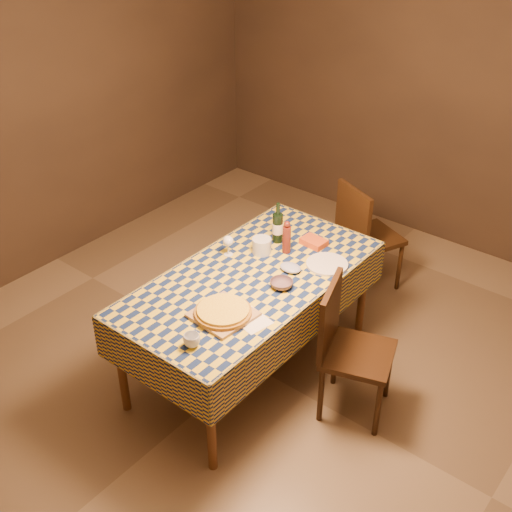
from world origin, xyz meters
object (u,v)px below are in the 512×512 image
cutting_board (223,315)px  chair_far (363,232)px  dining_table (251,286)px  pizza (223,311)px  white_plate (327,264)px  chair_right (346,343)px  bowl (281,284)px  wine_bottle (278,227)px

cutting_board → chair_far: chair_far is taller
dining_table → chair_far: 1.34m
pizza → white_plate: bearing=78.4°
chair_far → chair_right: 1.39m
bowl → dining_table: bearing=-173.7°
dining_table → chair_right: (0.69, 0.08, -0.17)m
white_plate → chair_far: bearing=104.6°
cutting_board → bowl: (0.09, 0.45, 0.01)m
dining_table → cutting_board: 0.46m
wine_bottle → white_plate: 0.46m
cutting_board → bowl: 0.46m
chair_right → chair_far: bearing=116.4°
wine_bottle → bowl: bearing=-50.2°
dining_table → bowl: size_ratio=12.57×
pizza → chair_far: size_ratio=0.39×
white_plate → chair_right: bearing=-41.5°
dining_table → chair_right: 0.72m
dining_table → white_plate: 0.53m
bowl → wine_bottle: (-0.36, 0.43, 0.09)m
chair_far → chair_right: size_ratio=1.00×
pizza → chair_right: size_ratio=0.39×
pizza → chair_far: bearing=92.1°
chair_far → bowl: bearing=-83.3°
pizza → bowl: 0.46m
dining_table → cutting_board: size_ratio=5.67×
white_plate → cutting_board: bearing=-101.6°
wine_bottle → chair_far: bearing=76.7°
cutting_board → white_plate: cutting_board is taller
white_plate → dining_table: bearing=-126.6°
dining_table → pizza: bearing=-72.4°
pizza → wine_bottle: 0.93m
cutting_board → chair_right: chair_right is taller
white_plate → chair_right: size_ratio=0.30×
dining_table → cutting_board: bearing=-72.4°
wine_bottle → chair_far: wine_bottle is taller
bowl → cutting_board: bearing=-101.1°
chair_far → chair_right: bearing=-63.6°
cutting_board → white_plate: size_ratio=1.17×
cutting_board → chair_far: (-0.06, 1.76, -0.26)m
bowl → chair_far: (-0.15, 1.30, -0.27)m
wine_bottle → chair_right: bearing=-24.5°
white_plate → chair_right: (0.38, -0.34, -0.26)m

